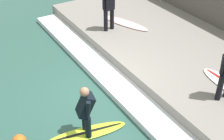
# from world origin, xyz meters

# --- Properties ---
(ground_plane) EXTENTS (28.00, 28.00, 0.00)m
(ground_plane) POSITION_xyz_m (0.00, 0.00, 0.00)
(ground_plane) COLOR #2D564C
(concrete_ledge) EXTENTS (4.40, 11.85, 0.48)m
(concrete_ledge) POSITION_xyz_m (3.37, 0.00, 0.24)
(concrete_ledge) COLOR gray
(concrete_ledge) RESTS_ON ground_plane
(wave_foam_crest) EXTENTS (0.83, 11.25, 0.19)m
(wave_foam_crest) POSITION_xyz_m (0.75, 0.00, 0.09)
(wave_foam_crest) COLOR silver
(wave_foam_crest) RESTS_ON ground_plane
(surfboard_riding) EXTENTS (2.08, 0.83, 0.07)m
(surfboard_riding) POSITION_xyz_m (-0.90, -1.22, 0.03)
(surfboard_riding) COLOR #BFE02D
(surfboard_riding) RESTS_ON ground_plane
(surfer_riding) EXTENTS (0.50, 0.62, 1.37)m
(surfer_riding) POSITION_xyz_m (-0.90, -1.22, 0.82)
(surfer_riding) COLOR black
(surfer_riding) RESTS_ON surfboard_riding
(surfer_waiting_near) EXTENTS (0.52, 0.27, 1.56)m
(surfer_waiting_near) POSITION_xyz_m (2.05, 2.63, 1.35)
(surfer_waiting_near) COLOR black
(surfer_waiting_near) RESTS_ON concrete_ledge
(surfboard_waiting_near) EXTENTS (1.17, 2.14, 0.06)m
(surfboard_waiting_near) POSITION_xyz_m (2.84, 2.74, 0.51)
(surfboard_waiting_near) COLOR beige
(surfboard_waiting_near) RESTS_ON concrete_ledge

